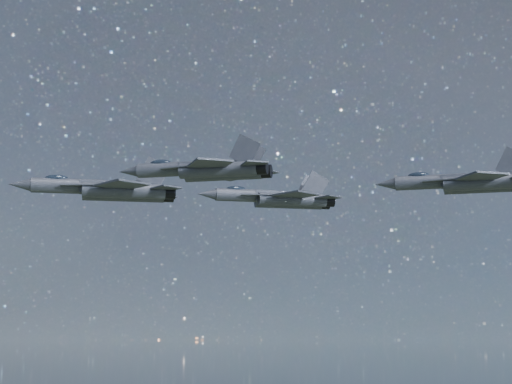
# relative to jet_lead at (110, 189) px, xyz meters

# --- Properties ---
(jet_lead) EXTENTS (18.68, 12.44, 4.74)m
(jet_lead) POSITION_rel_jet_lead_xyz_m (0.00, 0.00, 0.00)
(jet_lead) COLOR #32353E
(jet_left) EXTENTS (16.75, 11.08, 4.28)m
(jet_left) POSITION_rel_jet_lead_xyz_m (17.34, 9.92, 0.13)
(jet_left) COLOR #32353E
(jet_right) EXTENTS (14.99, 10.59, 3.80)m
(jet_right) POSITION_rel_jet_lead_xyz_m (14.32, -14.09, -1.06)
(jet_right) COLOR #32353E
(jet_slot) EXTENTS (16.47, 11.58, 4.16)m
(jet_slot) POSITION_rel_jet_lead_xyz_m (38.31, -2.32, -0.82)
(jet_slot) COLOR #32353E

